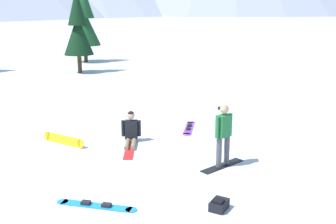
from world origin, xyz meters
The scene contains 9 objects.
ground_plane centered at (0.00, 0.00, 0.00)m, with size 800.00×800.00×0.00m, color silver.
snowboarder_foreground centered at (2.93, 0.59, 0.92)m, with size 1.40×1.04×1.73m.
snowboarder_midground centered at (0.59, 2.94, 0.35)m, with size 0.68×1.85×1.01m.
loose_snowboard_near_left centered at (2.74, 4.23, 0.02)m, with size 0.79×1.76×0.09m.
loose_snowboard_near_right centered at (-0.46, -1.25, 0.02)m, with size 1.82×0.94×0.09m.
loose_snowboard_far_spare centered at (-1.54, 3.18, 0.14)m, with size 1.39×1.22×0.28m.
backpack_black centered at (2.16, -1.81, 0.12)m, with size 0.53×0.55×0.27m.
pine_tree_tall centered at (-1.73, 17.53, 2.88)m, with size 1.88×1.88×5.29m.
pine_tree_short centered at (-1.53, 22.71, 3.16)m, with size 2.38×2.38×5.79m.
Camera 1 is at (-0.17, -9.69, 4.30)m, focal length 44.40 mm.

